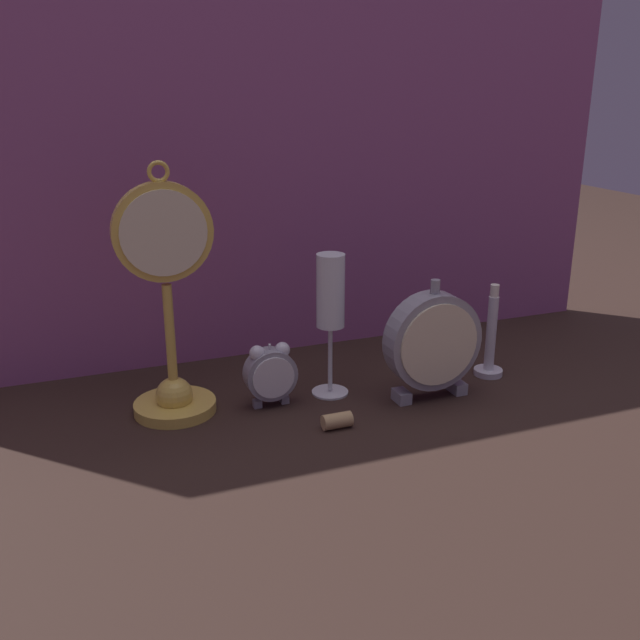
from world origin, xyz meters
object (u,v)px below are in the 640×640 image
object	(u,v)px
champagne_flute	(330,302)
brass_candlestick	(490,345)
pocket_watch_on_stand	(169,320)
mantel_clock_silver	(433,342)
alarm_clock_twin_bell	(270,372)
wine_cork	(336,420)

from	to	relation	value
champagne_flute	brass_candlestick	distance (m)	0.29
pocket_watch_on_stand	mantel_clock_silver	bearing A→B (deg)	-13.64
mantel_clock_silver	champagne_flute	bearing A→B (deg)	153.05
pocket_watch_on_stand	alarm_clock_twin_bell	world-z (taller)	pocket_watch_on_stand
pocket_watch_on_stand	brass_candlestick	size ratio (longest dim) A/B	2.35
alarm_clock_twin_bell	brass_candlestick	world-z (taller)	brass_candlestick
mantel_clock_silver	pocket_watch_on_stand	bearing A→B (deg)	166.36
alarm_clock_twin_bell	champagne_flute	world-z (taller)	champagne_flute
pocket_watch_on_stand	wine_cork	world-z (taller)	pocket_watch_on_stand
champagne_flute	brass_candlestick	world-z (taller)	champagne_flute
mantel_clock_silver	wine_cork	distance (m)	0.19
champagne_flute	brass_candlestick	xyz separation A→B (m)	(0.27, -0.03, -0.10)
brass_candlestick	mantel_clock_silver	bearing A→B (deg)	-162.06
alarm_clock_twin_bell	mantel_clock_silver	xyz separation A→B (m)	(0.24, -0.06, 0.04)
pocket_watch_on_stand	mantel_clock_silver	distance (m)	0.39
alarm_clock_twin_bell	pocket_watch_on_stand	bearing A→B (deg)	167.62
mantel_clock_silver	brass_candlestick	world-z (taller)	mantel_clock_silver
pocket_watch_on_stand	brass_candlestick	xyz separation A→B (m)	(0.51, -0.05, -0.09)
brass_candlestick	wine_cork	size ratio (longest dim) A/B	3.69
champagne_flute	wine_cork	size ratio (longest dim) A/B	5.29
champagne_flute	wine_cork	bearing A→B (deg)	-107.44
mantel_clock_silver	champagne_flute	distance (m)	0.17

